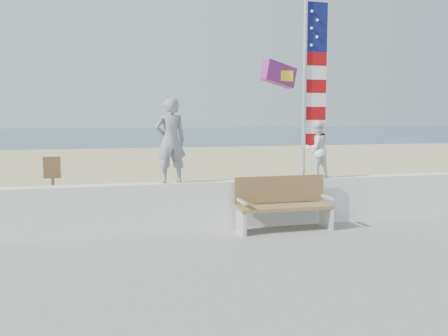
{
  "coord_description": "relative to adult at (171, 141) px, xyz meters",
  "views": [
    {
      "loc": [
        -2.02,
        -6.65,
        2.26
      ],
      "look_at": [
        0.2,
        1.8,
        1.35
      ],
      "focal_mm": 38.0,
      "sensor_mm": 36.0,
      "label": 1
    }
  ],
  "objects": [
    {
      "name": "sign",
      "position": [
        -2.16,
        0.92,
        -0.91
      ],
      "size": [
        0.32,
        0.07,
        1.46
      ],
      "color": "brown",
      "rests_on": "sand"
    },
    {
      "name": "parafoil_kite",
      "position": [
        3.07,
        2.41,
        1.48
      ],
      "size": [
        1.01,
        0.56,
        0.68
      ],
      "color": "red",
      "rests_on": "ground"
    },
    {
      "name": "sand",
      "position": [
        0.76,
        7.0,
        -1.82
      ],
      "size": [
        90.0,
        40.0,
        0.08
      ],
      "primitive_type": "cube",
      "color": "tan",
      "rests_on": "ground"
    },
    {
      "name": "bench",
      "position": [
        2.04,
        -0.45,
        -1.17
      ],
      "size": [
        1.8,
        0.57,
        1.0
      ],
      "color": "olive",
      "rests_on": "boardwalk"
    },
    {
      "name": "adult",
      "position": [
        0.0,
        0.0,
        0.0
      ],
      "size": [
        0.6,
        0.43,
        1.56
      ],
      "primitive_type": "imported",
      "rotation": [
        0.0,
        0.0,
        3.24
      ],
      "color": "gray",
      "rests_on": "seawall"
    },
    {
      "name": "flag",
      "position": [
        2.77,
        -0.0,
        1.13
      ],
      "size": [
        0.5,
        0.08,
        3.5
      ],
      "color": "silver",
      "rests_on": "seawall"
    },
    {
      "name": "child",
      "position": [
        2.92,
        0.0,
        -0.21
      ],
      "size": [
        0.64,
        0.54,
        1.14
      ],
      "primitive_type": "imported",
      "rotation": [
        0.0,
        0.0,
        3.37
      ],
      "color": "white",
      "rests_on": "seawall"
    },
    {
      "name": "ground",
      "position": [
        0.76,
        -2.0,
        -1.86
      ],
      "size": [
        220.0,
        220.0,
        0.0
      ],
      "primitive_type": "plane",
      "color": "#2C4359",
      "rests_on": "ground"
    },
    {
      "name": "seawall",
      "position": [
        0.76,
        0.0,
        -1.23
      ],
      "size": [
        30.0,
        0.35,
        0.9
      ],
      "primitive_type": "cube",
      "color": "white",
      "rests_on": "boardwalk"
    }
  ]
}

